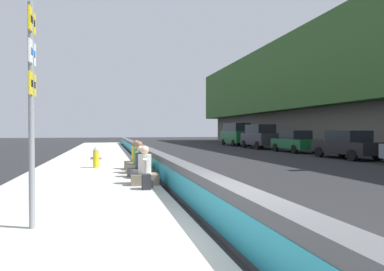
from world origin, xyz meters
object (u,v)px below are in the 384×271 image
Objects in this scene: route_sign_post at (32,97)px; seated_person_far at (137,160)px; seated_person_rear at (139,163)px; parked_car_far at (236,134)px; parked_car_fourth at (295,141)px; backpack at (147,182)px; parked_car_midline at (260,136)px; seated_person_foreground at (145,172)px; seated_person_middle at (141,167)px; parked_car_third at (347,145)px; fire_hydrant at (96,157)px.

route_sign_post is 3.07× the size of seated_person_far.
parked_car_far reaches higher than seated_person_rear.
parked_car_fourth is at bearing -41.98° from route_sign_post.
backpack is 0.08× the size of parked_car_midline.
parked_car_far is (25.21, -13.15, 0.86)m from seated_person_foreground.
route_sign_post is at bearing 138.02° from parked_car_fourth.
route_sign_post is at bearing 160.50° from seated_person_rear.
seated_person_far is at bearing -16.61° from route_sign_post.
seated_person_middle is 1.08m from seated_person_rear.
seated_person_rear is 1.26m from seated_person_far.
route_sign_post is at bearing 152.17° from parked_car_far.
parked_car_third reaches higher than seated_person_far.
parked_car_third is (3.34, -12.88, 0.36)m from seated_person_far.
parked_car_fourth is 5.60m from parked_car_midline.
seated_person_rear is 26.15m from parked_car_far.
seated_person_foreground is (-4.77, -1.53, -0.10)m from fire_hydrant.
seated_person_middle is at bearing 151.05° from parked_car_far.
fire_hydrant is at bearing -4.52° from route_sign_post.
seated_person_foreground is at bearing -2.68° from backpack.
parked_car_third is at bearing -58.32° from backpack.
seated_person_far is (2.33, -0.06, 0.04)m from seated_person_middle.
seated_person_middle is at bearing -154.51° from fire_hydrant.
parked_car_far is at bearing -31.41° from seated_person_far.
seated_person_foreground is at bearing 178.68° from seated_person_far.
fire_hydrant is at bearing 25.49° from seated_person_middle.
parked_car_midline reaches higher than seated_person_foreground.
seated_person_far is at bearing 104.56° from parked_car_third.
parked_car_midline is at bearing -33.40° from backpack.
parked_car_far is at bearing -28.95° from seated_person_middle.
parked_car_midline reaches higher than fire_hydrant.
fire_hydrant is 20.14m from parked_car_midline.
seated_person_foreground is 0.23× the size of parked_car_midline.
seated_person_far is 19.72m from parked_car_midline.
parked_car_third reaches higher than seated_person_rear.
fire_hydrant is 25.17m from parked_car_far.
parked_car_fourth is (14.06, -13.21, 0.53)m from backpack.
fire_hydrant is at bearing 99.42° from parked_car_third.
seated_person_foreground is at bearing 178.81° from seated_person_middle.
backpack is 23.55m from parked_car_midline.
route_sign_post reaches higher than seated_person_foreground.
fire_hydrant is 16.95m from parked_car_fourth.
seated_person_far reaches higher than backpack.
seated_person_middle is 14.13m from parked_car_third.
route_sign_post reaches higher than parked_car_midline.
seated_person_middle is 0.23× the size of parked_car_third.
seated_person_foreground is at bearing -162.23° from fire_hydrant.
parked_car_far is (29.10, -15.36, -0.88)m from route_sign_post.
fire_hydrant is 0.83× the size of seated_person_middle.
parked_car_midline is at bearing -45.84° from fire_hydrant.
seated_person_middle is 0.21× the size of parked_car_far.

